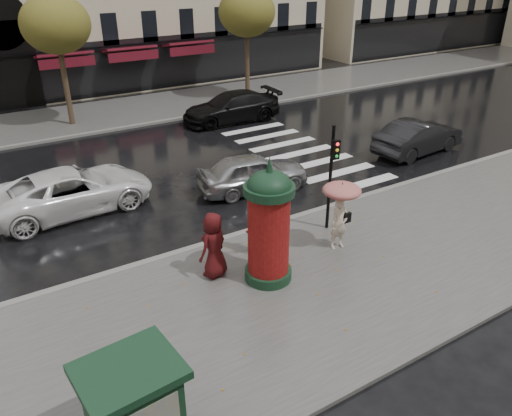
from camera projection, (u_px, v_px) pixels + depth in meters
ground at (300, 279)px, 14.23m from camera, size 160.00×160.00×0.00m
near_sidewalk at (311, 286)px, 13.83m from camera, size 90.00×7.00×0.12m
far_sidewalk at (104, 115)px, 28.61m from camera, size 90.00×6.00×0.12m
near_kerb at (246, 232)px, 16.47m from camera, size 90.00×0.25×0.14m
far_kerb at (121, 128)px, 26.33m from camera, size 90.00×0.25×0.14m
zebra_crossing at (283, 144)px, 24.32m from camera, size 3.60×11.75×0.01m
tree_far_left at (56, 25)px, 24.59m from camera, size 3.40×3.40×6.64m
tree_far_right at (247, 13)px, 29.75m from camera, size 3.40×3.40×6.64m
woman_umbrella at (341, 205)px, 14.90m from camera, size 1.15×1.15×2.22m
woman_red at (255, 229)px, 14.90m from camera, size 0.95×0.84×1.63m
man_burgundy at (214, 245)px, 13.77m from camera, size 1.11×0.93×1.94m
morris_column at (269, 223)px, 13.30m from camera, size 1.36×1.36×3.65m
traffic_light at (332, 169)px, 15.64m from camera, size 0.24×0.34×3.54m
newsstand at (134, 410)px, 8.70m from camera, size 1.80×1.56×2.04m
car_silver at (253, 172)px, 19.30m from camera, size 4.53×2.29×1.48m
car_darkgrey at (419, 137)px, 22.94m from camera, size 4.82×2.03×1.55m
car_white at (73, 190)px, 17.72m from camera, size 5.73×2.89×1.55m
car_black at (231, 107)px, 27.31m from camera, size 5.58×2.50×1.59m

